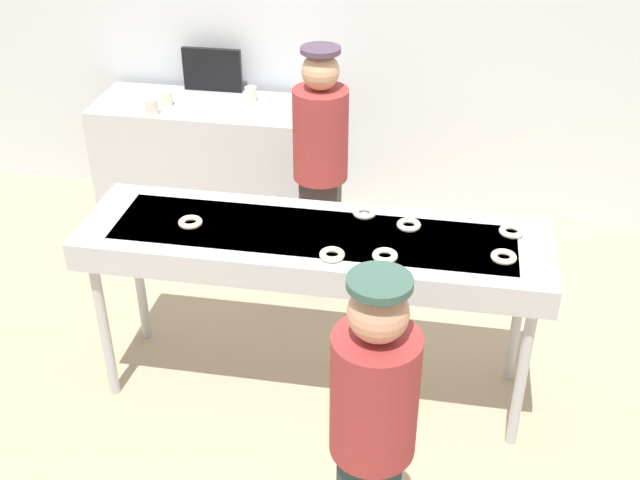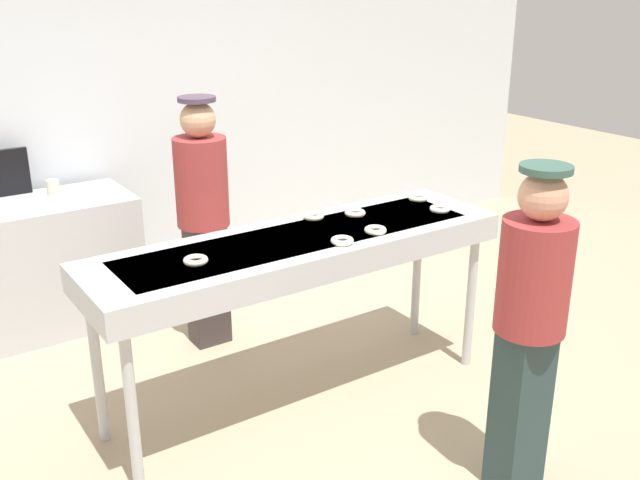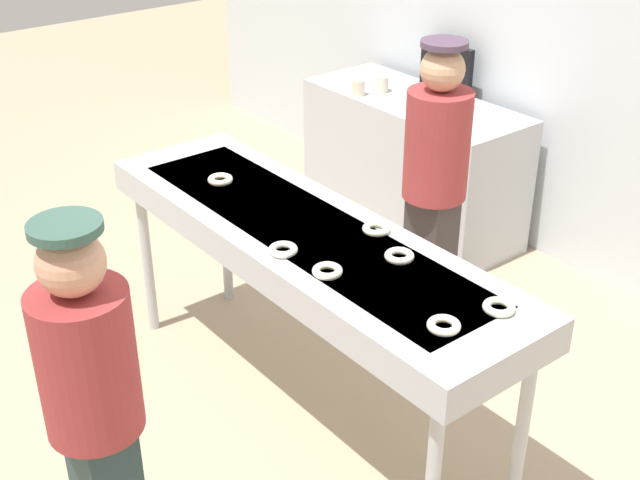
{
  "view_description": "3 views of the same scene",
  "coord_description": "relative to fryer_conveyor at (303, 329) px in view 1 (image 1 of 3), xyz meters",
  "views": [
    {
      "loc": [
        1.88,
        -3.24,
        3.86
      ],
      "look_at": [
        0.22,
        -0.11,
        1.15
      ],
      "focal_mm": 32.44,
      "sensor_mm": 36.0,
      "label": 1
    },
    {
      "loc": [
        3.38,
        -1.08,
        2.91
      ],
      "look_at": [
        0.17,
        -0.11,
        1.16
      ],
      "focal_mm": 51.22,
      "sensor_mm": 36.0,
      "label": 2
    },
    {
      "loc": [
        -0.76,
        -3.32,
        2.12
      ],
      "look_at": [
        0.31,
        0.0,
        1.12
      ],
      "focal_mm": 42.05,
      "sensor_mm": 36.0,
      "label": 3
    }
  ],
  "objects": [
    {
      "name": "chocolate_donut_3",
      "position": [
        0.62,
        0.01,
        0.1
      ],
      "size": [
        0.14,
        0.14,
        0.03
      ],
      "primitive_type": "torus",
      "rotation": [
        0.0,
        0.0,
        1.66
      ],
      "color": "brown",
      "rests_on": "fryer_conveyor"
    },
    {
      "name": "chocolate_donut_5",
      "position": [
        -0.38,
        -0.19,
        0.1
      ],
      "size": [
        0.17,
        0.17,
        0.03
      ],
      "primitive_type": "torus",
      "rotation": [
        0.0,
        0.0,
        1.03
      ],
      "color": "brown",
      "rests_on": "fryer_conveyor"
    },
    {
      "name": "paper_cup_3",
      "position": [
        -1.79,
        1.97,
        0.02
      ],
      "size": [
        0.07,
        0.07,
        0.1
      ],
      "primitive_type": "cylinder",
      "color": "white",
      "rests_on": "prep_counter"
    },
    {
      "name": "chocolate_donut_1",
      "position": [
        -0.67,
        -0.01,
        0.1
      ],
      "size": [
        0.14,
        0.14,
        0.03
      ],
      "primitive_type": "torus",
      "rotation": [
        0.0,
        0.0,
        3.03
      ],
      "color": "brown",
      "rests_on": "fryer_conveyor"
    },
    {
      "name": "customer_waiting",
      "position": [
        -0.19,
        -1.29,
        0.02
      ],
      "size": [
        0.32,
        0.32,
        1.65
      ],
      "rotation": [
        0.0,
        0.0,
        -0.16
      ],
      "color": "#353348",
      "rests_on": "ground"
    },
    {
      "name": "prep_counter",
      "position": [
        -1.16,
        2.07,
        -0.47
      ],
      "size": [
        1.42,
        0.54,
        0.89
      ],
      "primitive_type": "cube",
      "color": "#B7BABF",
      "rests_on": "ground"
    },
    {
      "name": "fryer_conveyor",
      "position": [
        0.0,
        0.0,
        0.0
      ],
      "size": [
        2.52,
        0.74,
        1.0
      ],
      "color": "#B7BABF",
      "rests_on": "ground"
    },
    {
      "name": "paper_cup_1",
      "position": [
        -1.14,
        2.24,
        0.02
      ],
      "size": [
        0.07,
        0.07,
        0.1
      ],
      "primitive_type": "cylinder",
      "color": "white",
      "rests_on": "prep_counter"
    },
    {
      "name": "menu_display",
      "position": [
        -1.16,
        2.29,
        0.14
      ],
      "size": [
        0.44,
        0.04,
        0.33
      ],
      "primitive_type": "cube",
      "color": "black",
      "rests_on": "prep_counter"
    },
    {
      "name": "paper_cup_0",
      "position": [
        -0.55,
        2.24,
        0.02
      ],
      "size": [
        0.07,
        0.07,
        0.1
      ],
      "primitive_type": "cylinder",
      "color": "white",
      "rests_on": "prep_counter"
    },
    {
      "name": "chocolate_donut_2",
      "position": [
        0.87,
        0.18,
        0.1
      ],
      "size": [
        0.18,
        0.18,
        0.03
      ],
      "primitive_type": "torus",
      "rotation": [
        0.0,
        0.0,
        0.77
      ],
      "color": "brown",
      "rests_on": "fryer_conveyor"
    },
    {
      "name": "ground_plane",
      "position": [
        0.0,
        0.0,
        -0.92
      ],
      "size": [
        16.0,
        16.0,
        0.0
      ],
      "primitive_type": "plane",
      "color": "gray"
    },
    {
      "name": "chocolate_donut_0",
      "position": [
        -0.94,
        0.03,
        0.1
      ],
      "size": [
        0.13,
        0.13,
        0.03
      ],
      "primitive_type": "torus",
      "rotation": [
        0.0,
        0.0,
        1.56
      ],
      "color": "brown",
      "rests_on": "fryer_conveyor"
    },
    {
      "name": "chocolate_donut_4",
      "position": [
        -1.15,
        -0.19,
        0.1
      ],
      "size": [
        0.13,
        0.13,
        0.03
      ],
      "primitive_type": "torus",
      "rotation": [
        0.0,
        0.0,
        0.06
      ],
      "color": "brown",
      "rests_on": "fryer_conveyor"
    },
    {
      "name": "worker_baker",
      "position": [
        0.97,
        0.65,
        0.01
      ],
      "size": [
        0.35,
        0.35,
        1.62
      ],
      "rotation": [
        0.0,
        0.0,
        2.85
      ],
      "color": "#363B31",
      "rests_on": "ground"
    },
    {
      "name": "back_wall",
      "position": [
        0.0,
        2.52,
        0.53
      ],
      "size": [
        8.0,
        0.12,
        2.9
      ],
      "primitive_type": "cube",
      "color": "white",
      "rests_on": "ground"
    },
    {
      "name": "paper_cup_2",
      "position": [
        -1.34,
        2.06,
        0.02
      ],
      "size": [
        0.07,
        0.07,
        0.1
      ],
      "primitive_type": "cylinder",
      "color": "white",
      "rests_on": "prep_counter"
    },
    {
      "name": "paper_cup_4",
      "position": [
        -1.14,
        2.15,
        0.02
      ],
      "size": [
        0.07,
        0.07,
        0.1
      ],
      "primitive_type": "cylinder",
      "color": "white",
      "rests_on": "prep_counter"
    }
  ]
}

